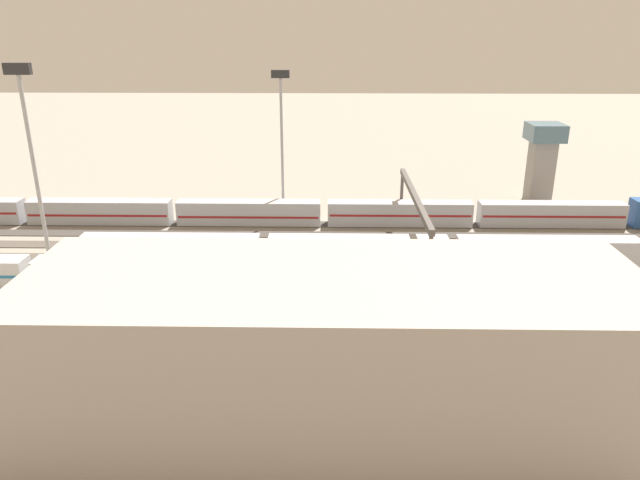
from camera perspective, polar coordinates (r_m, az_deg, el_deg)
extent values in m
plane|color=gray|center=(84.12, 1.97, -1.27)|extent=(400.00, 400.00, 0.00)
cube|color=#3D3833|center=(95.83, 1.87, 1.51)|extent=(140.00, 2.80, 0.12)
cube|color=#3D3833|center=(91.11, 1.91, 0.50)|extent=(140.00, 2.80, 0.12)
cube|color=#4C443D|center=(86.42, 1.95, -0.62)|extent=(140.00, 2.80, 0.12)
cube|color=#4C443D|center=(81.77, 2.00, -1.87)|extent=(140.00, 2.80, 0.12)
cube|color=#4C443D|center=(77.17, 2.05, -3.27)|extent=(140.00, 2.80, 0.12)
cube|color=#4C443D|center=(72.61, 2.11, -4.85)|extent=(140.00, 2.80, 0.12)
cube|color=#A8AAB2|center=(81.07, 21.02, -1.54)|extent=(23.00, 3.00, 5.00)
cube|color=#A8AAB2|center=(76.25, 3.66, -1.52)|extent=(23.00, 3.00, 5.00)
cube|color=#A8AAB2|center=(78.91, -14.18, -1.35)|extent=(23.00, 3.00, 5.00)
cube|color=silver|center=(75.83, -17.85, -3.13)|extent=(23.00, 3.00, 3.80)
cube|color=#1E6B9E|center=(75.76, -17.86, -3.01)|extent=(22.40, 3.06, 0.36)
cube|color=#A8AAB2|center=(101.53, 21.36, 2.34)|extent=(23.00, 3.00, 3.80)
cube|color=maroon|center=(101.53, 21.36, 2.35)|extent=(22.40, 3.06, 0.36)
cube|color=#A8AAB2|center=(95.85, 7.66, 2.57)|extent=(23.00, 3.00, 3.80)
cube|color=maroon|center=(95.84, 7.66, 2.59)|extent=(22.40, 3.06, 0.36)
cube|color=#A8AAB2|center=(96.11, -6.84, 2.66)|extent=(23.00, 3.00, 3.80)
cube|color=maroon|center=(96.22, -6.83, 2.45)|extent=(22.40, 3.06, 0.36)
cube|color=#A8AAB2|center=(102.26, -20.42, 2.59)|extent=(23.00, 3.00, 3.80)
cube|color=maroon|center=(102.33, -20.40, 2.47)|extent=(22.40, 3.06, 0.36)
cylinder|color=#9EA0A5|center=(95.81, -3.67, 8.51)|extent=(0.44, 0.44, 22.78)
cube|color=#262628|center=(94.11, -3.84, 15.67)|extent=(2.80, 0.70, 1.20)
cylinder|color=#9EA0A5|center=(73.60, -25.48, 4.10)|extent=(0.44, 0.44, 25.69)
cube|color=#262628|center=(71.50, -27.14, 14.48)|extent=(2.80, 0.70, 1.20)
cylinder|color=#4C4742|center=(97.33, 7.85, 4.06)|extent=(0.50, 0.50, 8.00)
cylinder|color=#4C4742|center=(70.03, 10.48, -2.65)|extent=(0.50, 0.50, 8.00)
cube|color=#4C4742|center=(82.21, 9.12, 4.15)|extent=(0.70, 30.00, 0.80)
cube|color=#9E9389|center=(46.18, 1.22, -11.18)|extent=(46.00, 15.65, 13.57)
cube|color=gray|center=(114.12, 20.45, 6.20)|extent=(4.00, 4.00, 11.19)
cube|color=slate|center=(112.76, 20.90, 9.69)|extent=(6.00, 6.00, 3.00)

